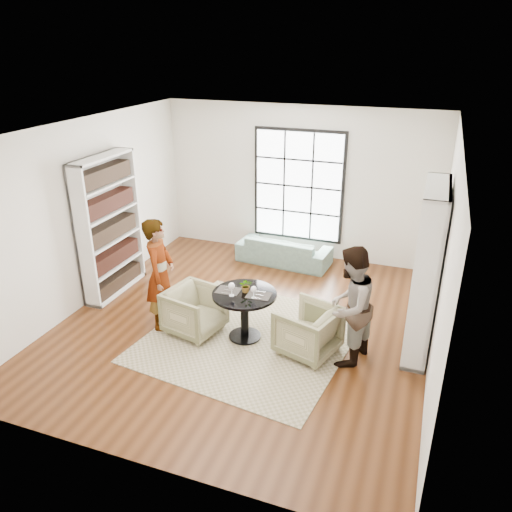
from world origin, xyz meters
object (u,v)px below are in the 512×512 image
at_px(sofa, 284,250).
at_px(wine_glass_left, 231,286).
at_px(person_left, 160,274).
at_px(armchair_left, 195,311).
at_px(person_right, 349,307).
at_px(armchair_right, 308,330).
at_px(flower_centerpiece, 246,285).
at_px(pedestal_table, 245,306).
at_px(wine_glass_right, 254,290).

relative_size(sofa, wine_glass_left, 8.87).
bearing_deg(person_left, wine_glass_left, -105.60).
height_order(armchair_left, wine_glass_left, wine_glass_left).
height_order(person_right, wine_glass_left, person_right).
bearing_deg(armchair_right, flower_centerpiece, -77.61).
height_order(person_left, flower_centerpiece, person_left).
bearing_deg(armchair_right, person_right, 107.67).
bearing_deg(flower_centerpiece, wine_glass_left, -130.01).
relative_size(sofa, person_right, 1.08).
relative_size(armchair_left, person_right, 0.46).
xyz_separation_m(armchair_left, armchair_right, (1.74, 0.05, 0.00)).
relative_size(armchair_left, wine_glass_left, 3.78).
bearing_deg(armchair_right, person_left, -71.12).
height_order(armchair_left, person_right, person_right).
height_order(sofa, wine_glass_left, wine_glass_left).
bearing_deg(armchair_right, armchair_left, -70.74).
bearing_deg(flower_centerpiece, person_right, -3.36).
bearing_deg(flower_centerpiece, person_left, -174.12).
height_order(sofa, person_right, person_right).
xyz_separation_m(pedestal_table, armchair_right, (0.97, -0.04, -0.19)).
distance_m(sofa, wine_glass_left, 3.02).
xyz_separation_m(armchair_right, wine_glass_right, (-0.79, -0.05, 0.53)).
distance_m(armchair_left, flower_centerpiece, 0.93).
bearing_deg(person_right, wine_glass_right, -72.94).
height_order(person_left, person_right, person_left).
bearing_deg(wine_glass_left, person_left, 177.85).
relative_size(pedestal_table, person_right, 0.56).
bearing_deg(armchair_left, wine_glass_right, -77.92).
relative_size(sofa, armchair_right, 2.34).
relative_size(armchair_left, armchair_right, 1.00).
relative_size(armchair_right, person_right, 0.46).
distance_m(sofa, person_right, 3.42).
bearing_deg(person_right, person_left, -74.15).
xyz_separation_m(pedestal_table, person_left, (-1.32, -0.09, 0.33)).
xyz_separation_m(armchair_left, flower_centerpiece, (0.78, 0.14, 0.50)).
bearing_deg(wine_glass_right, person_left, 179.90).
relative_size(person_right, wine_glass_left, 8.19).
xyz_separation_m(armchair_right, wine_glass_left, (-1.11, -0.09, 0.54)).
bearing_deg(wine_glass_right, wine_glass_left, -172.63).
bearing_deg(wine_glass_left, armchair_right, 4.76).
bearing_deg(wine_glass_right, pedestal_table, 151.90).
bearing_deg(armchair_left, person_left, 102.25).
distance_m(pedestal_table, person_right, 1.55).
bearing_deg(pedestal_table, person_right, -1.65).
height_order(armchair_right, wine_glass_left, wine_glass_left).
bearing_deg(armchair_right, wine_glass_left, -67.57).
distance_m(armchair_right, person_right, 0.74).
height_order(armchair_right, wine_glass_right, wine_glass_right).
xyz_separation_m(person_left, flower_centerpiece, (1.33, 0.14, -0.02)).
bearing_deg(pedestal_table, wine_glass_right, -28.10).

